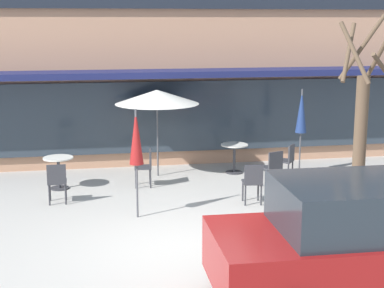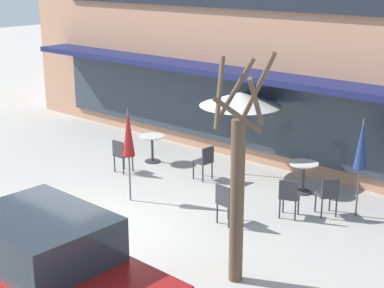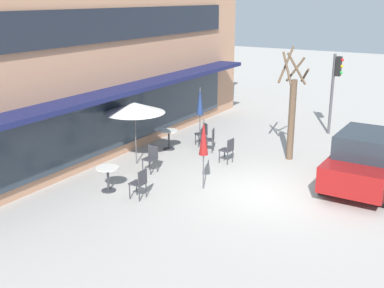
% 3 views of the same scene
% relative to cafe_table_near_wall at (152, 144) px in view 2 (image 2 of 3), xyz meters
% --- Properties ---
extents(ground_plane, '(80.00, 80.00, 0.00)m').
position_rel_cafe_table_near_wall_xyz_m(ground_plane, '(2.32, -4.14, -0.52)').
color(ground_plane, '#ADA8A0').
extents(building_facade, '(19.92, 9.10, 6.57)m').
position_rel_cafe_table_near_wall_xyz_m(building_facade, '(2.32, 5.82, 2.77)').
color(building_facade, tan).
rests_on(building_facade, ground).
extents(cafe_table_near_wall, '(0.70, 0.70, 0.76)m').
position_rel_cafe_table_near_wall_xyz_m(cafe_table_near_wall, '(0.00, 0.00, 0.00)').
color(cafe_table_near_wall, '#333338').
rests_on(cafe_table_near_wall, ground).
extents(cafe_table_streetside, '(0.70, 0.70, 0.76)m').
position_rel_cafe_table_near_wall_xyz_m(cafe_table_streetside, '(4.41, 0.72, 0.00)').
color(cafe_table_streetside, '#333338').
rests_on(cafe_table_streetside, ground).
extents(patio_umbrella_green_folded, '(0.28, 0.28, 2.20)m').
position_rel_cafe_table_near_wall_xyz_m(patio_umbrella_green_folded, '(6.02, 0.28, 1.11)').
color(patio_umbrella_green_folded, '#4C4C51').
rests_on(patio_umbrella_green_folded, ground).
extents(patio_umbrella_cream_folded, '(0.28, 0.28, 2.20)m').
position_rel_cafe_table_near_wall_xyz_m(patio_umbrella_cream_folded, '(1.64, -2.37, 1.11)').
color(patio_umbrella_cream_folded, '#4C4C51').
rests_on(patio_umbrella_cream_folded, ground).
extents(patio_umbrella_corner_open, '(2.10, 2.10, 2.20)m').
position_rel_cafe_table_near_wall_xyz_m(patio_umbrella_corner_open, '(2.43, 0.79, 1.51)').
color(patio_umbrella_corner_open, '#4C4C51').
rests_on(patio_umbrella_corner_open, ground).
extents(cafe_chair_0, '(0.43, 0.43, 0.89)m').
position_rel_cafe_table_near_wall_xyz_m(cafe_chair_0, '(2.04, -0.14, 0.01)').
color(cafe_chair_0, '#333338').
rests_on(cafe_chair_0, ground).
extents(cafe_chair_1, '(0.44, 0.44, 0.89)m').
position_rel_cafe_table_near_wall_xyz_m(cafe_chair_1, '(4.15, -1.94, 0.01)').
color(cafe_chair_1, '#333338').
rests_on(cafe_chair_1, ground).
extents(cafe_chair_2, '(0.56, 0.56, 0.89)m').
position_rel_cafe_table_near_wall_xyz_m(cafe_chair_2, '(5.54, -0.13, 0.01)').
color(cafe_chair_2, '#333338').
rests_on(cafe_chair_2, ground).
extents(cafe_chair_3, '(0.41, 0.41, 0.89)m').
position_rel_cafe_table_near_wall_xyz_m(cafe_chair_3, '(0.02, -1.17, 0.01)').
color(cafe_chair_3, '#333338').
rests_on(cafe_chair_3, ground).
extents(cafe_chair_4, '(0.51, 0.51, 0.89)m').
position_rel_cafe_table_near_wall_xyz_m(cafe_chair_4, '(4.96, -0.79, 0.01)').
color(cafe_chair_4, '#333338').
rests_on(cafe_chair_4, ground).
extents(parked_sedan, '(4.23, 2.08, 1.76)m').
position_rel_cafe_table_near_wall_xyz_m(parked_sedan, '(4.37, -6.56, 0.36)').
color(parked_sedan, maroon).
rests_on(parked_sedan, ground).
extents(street_tree, '(1.05, 1.08, 4.00)m').
position_rel_cafe_table_near_wall_xyz_m(street_tree, '(5.70, -3.65, 1.26)').
color(street_tree, brown).
rests_on(street_tree, ground).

